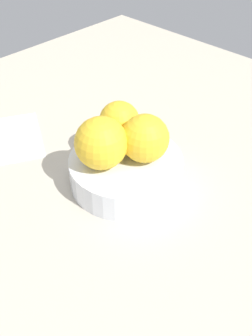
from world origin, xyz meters
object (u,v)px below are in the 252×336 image
(orange_in_bowl_0, at_px, (101,143))
(orange_in_bowl_1, at_px, (145,138))
(fruit_bowl, at_px, (126,171))
(orange_in_bowl_2, at_px, (119,121))
(folded_napkin, at_px, (0,140))

(orange_in_bowl_0, xyz_separation_m, orange_in_bowl_1, (-0.06, 0.04, -0.00))
(fruit_bowl, bearing_deg, orange_in_bowl_2, -124.81)
(orange_in_bowl_0, bearing_deg, folded_napkin, -78.45)
(orange_in_bowl_0, relative_size, orange_in_bowl_2, 1.21)
(orange_in_bowl_2, relative_size, folded_napkin, 0.44)
(orange_in_bowl_1, xyz_separation_m, folded_napkin, (0.10, -0.26, -0.08))
(fruit_bowl, height_order, folded_napkin, fruit_bowl)
(orange_in_bowl_1, distance_m, orange_in_bowl_2, 0.07)
(orange_in_bowl_0, height_order, folded_napkin, orange_in_bowl_0)
(fruit_bowl, distance_m, orange_in_bowl_1, 0.07)
(orange_in_bowl_1, bearing_deg, orange_in_bowl_2, -99.10)
(orange_in_bowl_0, relative_size, orange_in_bowl_1, 1.07)
(fruit_bowl, height_order, orange_in_bowl_0, orange_in_bowl_0)
(orange_in_bowl_1, relative_size, folded_napkin, 0.50)
(orange_in_bowl_0, xyz_separation_m, orange_in_bowl_2, (-0.07, -0.03, -0.01))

